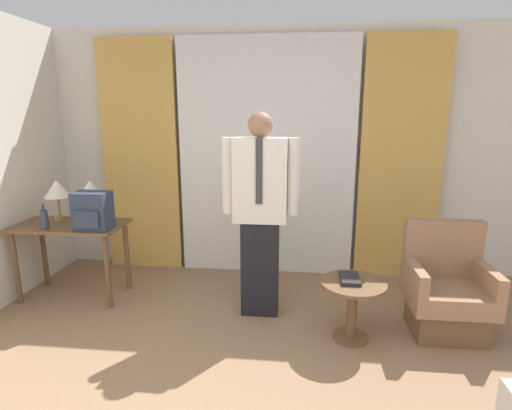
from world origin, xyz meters
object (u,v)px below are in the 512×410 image
at_px(bottle_near_edge, 44,219).
at_px(person, 260,209).
at_px(side_table, 352,300).
at_px(backpack, 93,211).
at_px(desk, 71,236).
at_px(book, 350,279).
at_px(table_lamp_right, 90,191).
at_px(table_lamp_left, 57,190).
at_px(armchair, 446,294).

bearing_deg(bottle_near_edge, person, 1.07).
relative_size(bottle_near_edge, person, 0.13).
bearing_deg(bottle_near_edge, side_table, -6.59).
bearing_deg(backpack, bottle_near_edge, -173.78).
bearing_deg(desk, backpack, -23.78).
bearing_deg(person, desk, 175.24).
relative_size(desk, person, 0.57).
distance_m(desk, backpack, 0.46).
bearing_deg(bottle_near_edge, backpack, 6.22).
distance_m(bottle_near_edge, backpack, 0.46).
xyz_separation_m(side_table, book, (-0.02, 0.03, 0.17)).
distance_m(table_lamp_right, person, 1.72).
bearing_deg(table_lamp_left, table_lamp_right, 0.00).
distance_m(desk, side_table, 2.70).
bearing_deg(book, person, 156.41).
bearing_deg(backpack, table_lamp_left, 151.33).
bearing_deg(armchair, person, 174.48).
xyz_separation_m(armchair, side_table, (-0.79, -0.20, 0.00)).
bearing_deg(table_lamp_right, person, -9.52).
bearing_deg(side_table, armchair, 14.56).
bearing_deg(backpack, side_table, -9.02).
bearing_deg(backpack, armchair, -3.00).
bearing_deg(side_table, backpack, 170.98).
bearing_deg(person, side_table, -24.69).
relative_size(backpack, book, 1.41).
bearing_deg(bottle_near_edge, table_lamp_left, 99.12).
height_order(table_lamp_left, backpack, table_lamp_left).
bearing_deg(bottle_near_edge, desk, 57.92).
bearing_deg(desk, armchair, -5.11).
xyz_separation_m(bottle_near_edge, side_table, (2.76, -0.32, -0.51)).
relative_size(table_lamp_right, armchair, 0.44).
bearing_deg(desk, side_table, -10.96).
distance_m(person, book, 0.94).
bearing_deg(backpack, desk, 156.22).
bearing_deg(desk, table_lamp_left, 143.21).
xyz_separation_m(table_lamp_left, backpack, (0.50, -0.27, -0.13)).
xyz_separation_m(table_lamp_left, armchair, (3.60, -0.43, -0.71)).
height_order(bottle_near_edge, side_table, bottle_near_edge).
xyz_separation_m(backpack, side_table, (2.31, -0.37, -0.58)).
distance_m(bottle_near_edge, armchair, 3.58).
relative_size(table_lamp_left, bottle_near_edge, 1.73).
bearing_deg(armchair, backpack, 177.00).
bearing_deg(armchair, table_lamp_left, 173.11).
xyz_separation_m(desk, bottle_near_edge, (-0.12, -0.19, 0.22)).
height_order(table_lamp_right, bottle_near_edge, table_lamp_right).
bearing_deg(armchair, desk, 174.89).
height_order(bottle_near_edge, backpack, backpack).
xyz_separation_m(backpack, armchair, (3.10, -0.16, -0.58)).
distance_m(table_lamp_right, side_table, 2.65).
bearing_deg(desk, person, -4.76).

